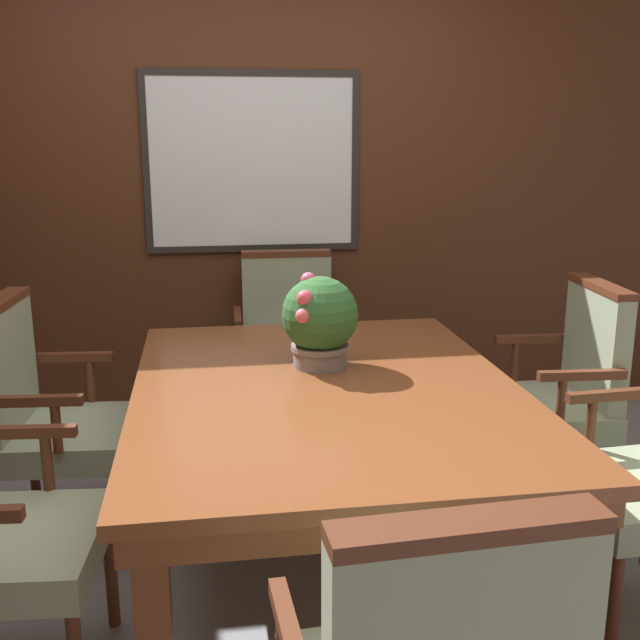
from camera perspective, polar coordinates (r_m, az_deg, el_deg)
ground_plane at (r=2.86m, az=-2.71°, el=-20.05°), size 14.00×14.00×0.00m
wall_back at (r=4.13m, az=-5.53°, el=8.77°), size 7.20×0.08×2.45m
dining_table at (r=2.69m, az=0.49°, el=-6.73°), size 1.35×1.79×0.74m
chair_left_far at (r=3.15m, az=-20.20°, el=-6.57°), size 0.55×0.60×1.00m
chair_right_far at (r=3.40m, az=17.99°, el=-4.85°), size 0.54×0.59×1.00m
chair_head_far at (r=3.97m, az=-2.38°, el=-1.47°), size 0.58×0.52×1.00m
potted_plant at (r=2.83m, az=-0.02°, el=0.01°), size 0.29×0.29×0.36m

